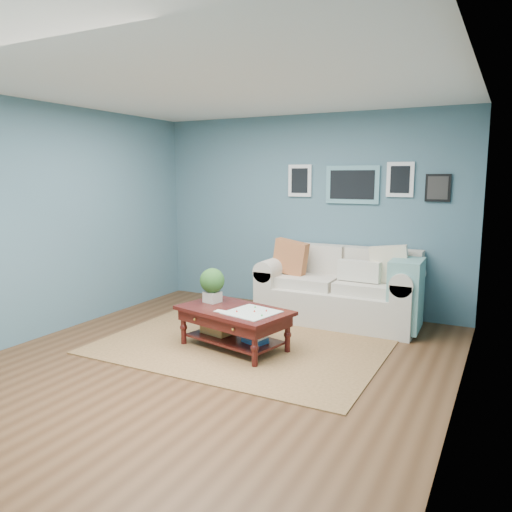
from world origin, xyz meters
The scene contains 4 objects.
room_shell centered at (0.02, 0.06, 1.36)m, with size 5.00×5.02×2.70m.
area_rug centered at (-0.01, 0.75, 0.01)m, with size 3.05×2.44×0.01m, color brown.
loveseat centered at (0.73, 2.03, 0.43)m, with size 2.05×0.93×1.05m.
coffee_table centered at (-0.10, 0.51, 0.37)m, with size 1.32×0.95×0.84m.
Camera 1 is at (2.57, -4.04, 1.86)m, focal length 35.00 mm.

